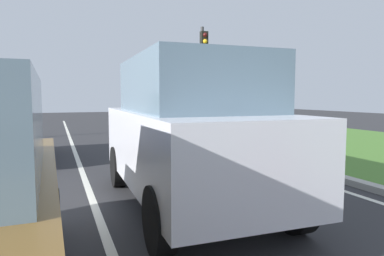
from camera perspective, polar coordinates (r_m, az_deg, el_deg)
name	(u,v)px	position (r m, az deg, el deg)	size (l,w,h in m)	color
ground_plane	(103,157)	(10.23, -14.40, -4.60)	(60.00, 60.00, 0.00)	#2D2D30
lane_line_center	(77,158)	(10.17, -18.33, -4.74)	(0.12, 32.00, 0.01)	silver
lane_line_right_edge	(217,150)	(11.24, 4.17, -3.56)	(0.12, 32.00, 0.01)	silver
grass_verge_right	(336,142)	(14.05, 22.50, -2.08)	(9.00, 48.00, 0.06)	#47752D
curb_right	(231,147)	(11.45, 6.43, -3.13)	(0.24, 48.00, 0.12)	#9E9B93
car_suv_ahead	(189,132)	(5.36, -0.49, -0.61)	(2.06, 4.55, 2.28)	silver
car_hatchback_far	(6,128)	(10.26, -28.20, -0.06)	(1.84, 3.76, 1.78)	navy
traffic_light_near_right	(203,62)	(15.86, 1.85, 10.82)	(0.32, 0.50, 4.83)	#2D2D2D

